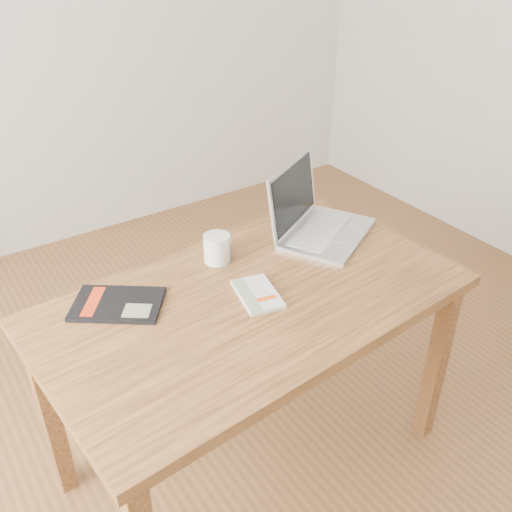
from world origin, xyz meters
TOP-DOWN VIEW (x-y plane):
  - room at (-0.07, 0.00)m, footprint 4.04×4.04m
  - desk at (-0.09, -0.04)m, footprint 1.38×0.86m
  - white_guidebook at (-0.08, -0.05)m, footprint 0.15×0.21m
  - black_guidebook at (-0.46, 0.15)m, footprint 0.32×0.30m
  - laptop at (0.32, 0.17)m, footprint 0.46×0.43m
  - coffee_mug at (-0.07, 0.20)m, footprint 0.13×0.09m

SIDE VIEW (x-z plane):
  - desk at x=-0.09m, z-range 0.29..1.04m
  - black_guidebook at x=-0.46m, z-range 0.75..0.76m
  - white_guidebook at x=-0.08m, z-range 0.75..0.77m
  - coffee_mug at x=-0.07m, z-range 0.75..0.85m
  - laptop at x=0.32m, z-range 0.68..0.93m
  - room at x=-0.07m, z-range 0.01..2.71m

